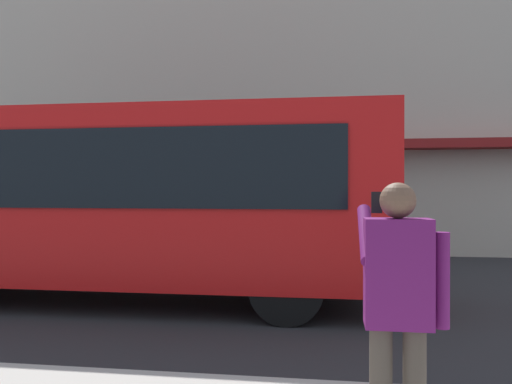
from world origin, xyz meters
TOP-DOWN VIEW (x-y plane):
  - ground_plane at (0.00, 0.00)m, footprint 60.00×60.00m
  - building_facade_far at (-0.02, -6.80)m, footprint 28.00×1.55m
  - red_bus at (3.28, 0.09)m, footprint 9.05×2.54m
  - pedestrian_photographer at (-0.73, 4.76)m, footprint 0.53×0.52m

SIDE VIEW (x-z plane):
  - ground_plane at x=0.00m, z-range 0.00..0.00m
  - pedestrian_photographer at x=-0.73m, z-range 0.29..1.99m
  - red_bus at x=3.28m, z-range 0.14..3.22m
  - building_facade_far at x=-0.02m, z-range -0.01..11.99m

